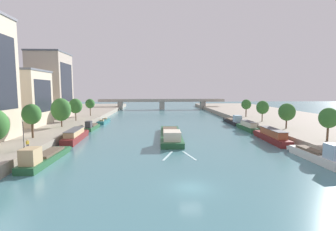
% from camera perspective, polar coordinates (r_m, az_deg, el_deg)
% --- Properties ---
extents(ground_plane, '(400.00, 400.00, 0.00)m').
position_cam_1_polar(ground_plane, '(29.43, 5.32, -16.21)').
color(ground_plane, teal).
extents(quay_left, '(36.00, 170.00, 1.69)m').
position_cam_1_polar(quay_left, '(90.58, -27.28, -1.18)').
color(quay_left, gray).
rests_on(quay_left, ground).
extents(quay_right, '(36.00, 170.00, 1.69)m').
position_cam_1_polar(quay_right, '(94.21, 25.71, -0.86)').
color(quay_right, gray).
rests_on(quay_right, ground).
extents(barge_midriver, '(5.29, 23.49, 2.90)m').
position_cam_1_polar(barge_midriver, '(56.32, 0.66, -4.48)').
color(barge_midriver, '#235633').
rests_on(barge_midriver, ground).
extents(wake_behind_barge, '(5.60, 5.98, 0.03)m').
position_cam_1_polar(wake_behind_barge, '(42.37, 2.44, -9.19)').
color(wake_behind_barge, silver).
rests_on(wake_behind_barge, ground).
extents(moored_boat_left_downstream, '(3.19, 13.77, 3.19)m').
position_cam_1_polar(moored_boat_left_downstream, '(42.43, -26.64, -8.56)').
color(moored_boat_left_downstream, '#235633').
rests_on(moored_boat_left_downstream, ground).
extents(moored_boat_left_second, '(3.11, 14.20, 2.60)m').
position_cam_1_polar(moored_boat_left_second, '(57.91, -20.52, -4.35)').
color(moored_boat_left_second, maroon).
rests_on(moored_boat_left_second, ground).
extents(moored_boat_left_lone, '(2.20, 10.27, 2.75)m').
position_cam_1_polar(moored_boat_left_lone, '(72.19, -17.12, -2.48)').
color(moored_boat_left_lone, '#235633').
rests_on(moored_boat_left_lone, ground).
extents(moored_boat_left_midway, '(2.42, 11.71, 2.08)m').
position_cam_1_polar(moored_boat_left_midway, '(85.78, -14.52, -1.29)').
color(moored_boat_left_midway, '#23666B').
rests_on(moored_boat_left_midway, ground).
extents(moored_boat_right_midway, '(2.33, 11.89, 3.47)m').
position_cam_1_polar(moored_boat_right_midway, '(45.24, 30.95, -7.76)').
color(moored_boat_right_midway, silver).
rests_on(moored_boat_right_midway, ground).
extents(moored_boat_right_second, '(2.98, 15.10, 2.81)m').
position_cam_1_polar(moored_boat_right_second, '(57.96, 22.71, -4.35)').
color(moored_boat_right_second, maroon).
rests_on(moored_boat_right_second, ground).
extents(moored_boat_right_far, '(2.49, 11.59, 2.60)m').
position_cam_1_polar(moored_boat_right_far, '(71.21, 17.84, -2.39)').
color(moored_boat_right_far, '#235633').
rests_on(moored_boat_right_far, ground).
extents(moored_boat_right_gap_after, '(2.94, 14.17, 3.16)m').
position_cam_1_polar(moored_boat_right_gap_after, '(83.69, 14.82, -1.21)').
color(moored_boat_right_gap_after, black).
rests_on(moored_boat_right_gap_after, ground).
extents(tree_left_third, '(3.52, 3.52, 6.65)m').
position_cam_1_polar(tree_left_third, '(54.86, -28.87, 0.24)').
color(tree_left_third, brown).
rests_on(tree_left_third, quay_left).
extents(tree_left_end_of_row, '(4.78, 4.78, 7.26)m').
position_cam_1_polar(tree_left_end_of_row, '(67.90, -23.37, 1.25)').
color(tree_left_end_of_row, brown).
rests_on(tree_left_end_of_row, quay_left).
extents(tree_left_second, '(4.03, 4.03, 6.70)m').
position_cam_1_polar(tree_left_second, '(80.17, -20.51, 2.07)').
color(tree_left_second, brown).
rests_on(tree_left_second, quay_left).
extents(tree_left_past_mid, '(3.26, 3.26, 6.10)m').
position_cam_1_polar(tree_left_past_mid, '(93.27, -17.48, 2.61)').
color(tree_left_past_mid, brown).
rests_on(tree_left_past_mid, quay_left).
extents(tree_right_distant, '(3.32, 3.32, 6.14)m').
position_cam_1_polar(tree_right_distant, '(53.91, 32.98, -0.49)').
color(tree_right_distant, brown).
rests_on(tree_right_distant, quay_right).
extents(tree_right_far, '(3.87, 3.87, 6.14)m').
position_cam_1_polar(tree_right_far, '(66.21, 25.65, 0.72)').
color(tree_right_far, brown).
rests_on(tree_right_far, quay_right).
extents(tree_right_nearest, '(3.56, 3.56, 6.18)m').
position_cam_1_polar(tree_right_nearest, '(77.93, 20.91, 1.75)').
color(tree_right_nearest, brown).
rests_on(tree_right_nearest, quay_right).
extents(tree_right_by_lamp, '(3.30, 3.30, 6.03)m').
position_cam_1_polar(tree_right_by_lamp, '(89.86, 17.55, 2.44)').
color(tree_right_by_lamp, brown).
rests_on(tree_right_by_lamp, quay_right).
extents(lamppost_left_bank, '(0.28, 0.28, 4.56)m').
position_cam_1_polar(lamppost_left_bank, '(46.28, -30.33, -3.43)').
color(lamppost_left_bank, black).
rests_on(lamppost_left_bank, quay_left).
extents(building_left_corner, '(11.69, 12.47, 14.58)m').
position_cam_1_polar(building_left_corner, '(75.35, -30.65, 3.55)').
color(building_left_corner, beige).
rests_on(building_left_corner, quay_left).
extents(building_left_far_end, '(10.96, 13.36, 21.73)m').
position_cam_1_polar(building_left_far_end, '(92.44, -25.36, 6.33)').
color(building_left_far_end, '#A89989').
rests_on(building_left_far_end, quay_left).
extents(bridge_far, '(70.49, 4.40, 5.76)m').
position_cam_1_polar(bridge_far, '(140.20, -1.40, 2.98)').
color(bridge_far, '#9E998E').
rests_on(bridge_far, ground).
extents(person_on_quay, '(0.34, 0.48, 1.62)m').
position_cam_1_polar(person_on_quay, '(45.05, -29.58, -5.66)').
color(person_on_quay, '#2D2D38').
rests_on(person_on_quay, quay_left).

